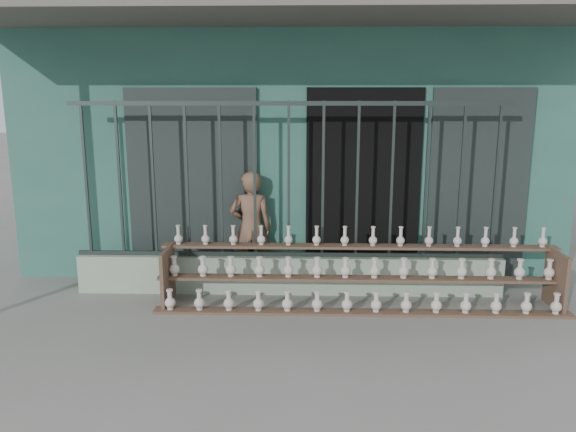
{
  "coord_description": "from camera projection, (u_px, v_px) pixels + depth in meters",
  "views": [
    {
      "loc": [
        0.18,
        -5.06,
        2.31
      ],
      "look_at": [
        0.0,
        1.0,
        1.0
      ],
      "focal_mm": 35.0,
      "sensor_mm": 36.0,
      "label": 1
    }
  ],
  "objects": [
    {
      "name": "ground",
      "position": [
        285.0,
        338.0,
        5.44
      ],
      "size": [
        60.0,
        60.0,
        0.0
      ],
      "primitive_type": "plane",
      "color": "slate"
    },
    {
      "name": "workshop_building",
      "position": [
        294.0,
        138.0,
        9.23
      ],
      "size": [
        7.4,
        6.6,
        3.21
      ],
      "color": "#2D6053",
      "rests_on": "ground"
    },
    {
      "name": "parapet_wall",
      "position": [
        289.0,
        274.0,
        6.66
      ],
      "size": [
        5.0,
        0.2,
        0.45
      ],
      "primitive_type": "cube",
      "color": "#95AE95",
      "rests_on": "ground"
    },
    {
      "name": "security_fence",
      "position": [
        289.0,
        181.0,
        6.42
      ],
      "size": [
        5.0,
        0.04,
        1.8
      ],
      "color": "#283330",
      "rests_on": "parapet_wall"
    },
    {
      "name": "shelf_rack",
      "position": [
        360.0,
        275.0,
        6.2
      ],
      "size": [
        4.5,
        0.68,
        0.85
      ],
      "color": "brown",
      "rests_on": "ground"
    },
    {
      "name": "elderly_woman",
      "position": [
        251.0,
        228.0,
        6.89
      ],
      "size": [
        0.54,
        0.38,
        1.42
      ],
      "primitive_type": "imported",
      "rotation": [
        0.0,
        0.0,
        3.22
      ],
      "color": "brown",
      "rests_on": "ground"
    }
  ]
}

